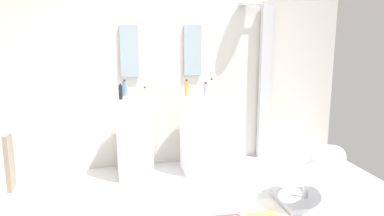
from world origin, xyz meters
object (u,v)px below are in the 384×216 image
object	(u,v)px
lounge_chair	(307,171)
soap_bottle_grey	(206,90)
soap_bottle_black	(121,92)
soap_bottle_white	(145,94)
pedestal_sink_left	(134,134)
soap_bottle_clear	(212,87)
shower_column	(264,79)
towel_rack	(6,164)
pedestal_sink_right	(199,130)
soap_bottle_amber	(187,88)
soap_bottle_blue	(125,89)

from	to	relation	value
lounge_chair	soap_bottle_grey	world-z (taller)	soap_bottle_grey
soap_bottle_black	soap_bottle_white	bearing A→B (deg)	-14.89
pedestal_sink_left	soap_bottle_white	xyz separation A→B (m)	(0.12, -0.11, 0.50)
lounge_chair	soap_bottle_clear	size ratio (longest dim) A/B	5.53
shower_column	towel_rack	xyz separation A→B (m)	(-2.92, -1.37, -0.45)
towel_rack	pedestal_sink_left	bearing A→B (deg)	42.00
pedestal_sink_left	pedestal_sink_right	distance (m)	0.79
lounge_chair	soap_bottle_black	size ratio (longest dim) A/B	6.07
pedestal_sink_right	soap_bottle_amber	distance (m)	0.54
pedestal_sink_right	soap_bottle_blue	xyz separation A→B (m)	(-0.87, 0.14, 0.52)
pedestal_sink_left	soap_bottle_clear	bearing A→B (deg)	2.04
soap_bottle_clear	soap_bottle_amber	world-z (taller)	soap_bottle_amber
soap_bottle_grey	pedestal_sink_right	bearing A→B (deg)	106.03
soap_bottle_white	lounge_chair	bearing A→B (deg)	-34.26
soap_bottle_blue	soap_bottle_amber	bearing A→B (deg)	-11.69
soap_bottle_black	towel_rack	bearing A→B (deg)	-135.47
soap_bottle_clear	soap_bottle_white	bearing A→B (deg)	-170.16
soap_bottle_black	soap_bottle_white	xyz separation A→B (m)	(0.26, -0.07, -0.02)
pedestal_sink_right	soap_bottle_blue	world-z (taller)	soap_bottle_blue
soap_bottle_black	pedestal_sink_right	bearing A→B (deg)	2.43
pedestal_sink_left	soap_bottle_clear	distance (m)	1.09
soap_bottle_white	pedestal_sink_right	bearing A→B (deg)	9.38
pedestal_sink_left	towel_rack	world-z (taller)	pedestal_sink_left
soap_bottle_black	soap_bottle_white	size ratio (longest dim) A/B	1.21
lounge_chair	soap_bottle_grey	size ratio (longest dim) A/B	6.03
shower_column	soap_bottle_clear	size ratio (longest dim) A/B	10.37
pedestal_sink_right	soap_bottle_white	xyz separation A→B (m)	(-0.66, -0.11, 0.50)
pedestal_sink_left	soap_bottle_amber	distance (m)	0.82
soap_bottle_grey	soap_bottle_white	bearing A→B (deg)	177.36
lounge_chair	soap_bottle_amber	bearing A→B (deg)	131.42
shower_column	soap_bottle_blue	distance (m)	1.83
pedestal_sink_left	towel_rack	xyz separation A→B (m)	(-1.18, -1.06, 0.11)
soap_bottle_black	soap_bottle_grey	distance (m)	0.97
towel_rack	soap_bottle_blue	bearing A→B (deg)	47.68
pedestal_sink_right	shower_column	size ratio (longest dim) A/B	0.51
soap_bottle_black	soap_bottle_white	world-z (taller)	soap_bottle_black
pedestal_sink_left	soap_bottle_amber	bearing A→B (deg)	-0.57
pedestal_sink_left	soap_bottle_black	xyz separation A→B (m)	(-0.14, -0.04, 0.51)
pedestal_sink_right	soap_bottle_black	size ratio (longest dim) A/B	5.82
lounge_chair	soap_bottle_clear	xyz separation A→B (m)	(-0.67, 1.17, 0.69)
lounge_chair	soap_bottle_blue	xyz separation A→B (m)	(-1.71, 1.27, 0.69)
soap_bottle_amber	pedestal_sink_right	bearing A→B (deg)	2.33
soap_bottle_clear	soap_bottle_grey	distance (m)	0.22
lounge_chair	soap_bottle_clear	world-z (taller)	soap_bottle_clear
soap_bottle_amber	soap_bottle_blue	size ratio (longest dim) A/B	1.00
towel_rack	soap_bottle_grey	xyz separation A→B (m)	(2.01, 0.92, 0.40)
soap_bottle_white	soap_bottle_amber	distance (m)	0.52
towel_rack	soap_bottle_blue	world-z (taller)	soap_bottle_blue
soap_bottle_blue	soap_bottle_white	bearing A→B (deg)	-50.41
soap_bottle_clear	lounge_chair	bearing A→B (deg)	-59.96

